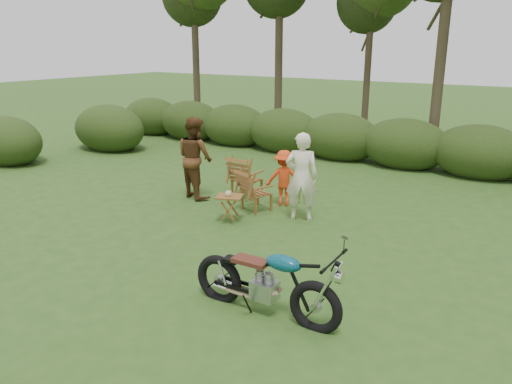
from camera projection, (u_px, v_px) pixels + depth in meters
The scene contains 10 objects.
ground at pixel (210, 289), 7.25m from camera, with size 80.00×80.00×0.00m, color #284918.
tree_line at pixel (442, 28), 13.68m from camera, with size 22.52×11.62×8.14m.
motorcycle at pixel (264, 312), 6.63m from camera, with size 2.06×0.78×1.17m, color #0B7692, non-canonical shape.
lawn_chair_right at pixel (257, 210), 10.69m from camera, with size 0.62×0.62×0.90m, color brown, non-canonical shape.
lawn_chair_left at pixel (247, 197), 11.60m from camera, with size 0.67×0.67×0.98m, color brown, non-canonical shape.
side_table at pixel (230, 209), 9.93m from camera, with size 0.52×0.44×0.54m, color brown, non-canonical shape.
cup at pixel (228, 194), 9.83m from camera, with size 0.12×0.12×0.10m, color beige.
adult_a at pixel (300, 219), 10.12m from camera, with size 0.65×0.43×1.79m, color #F1E7C7.
adult_b at pixel (197, 197), 11.61m from camera, with size 0.90×0.70×1.86m, color #523017.
child at pixel (283, 205), 11.01m from camera, with size 0.79×0.46×1.23m, color red.
Camera 1 is at (4.14, -5.10, 3.45)m, focal length 35.00 mm.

